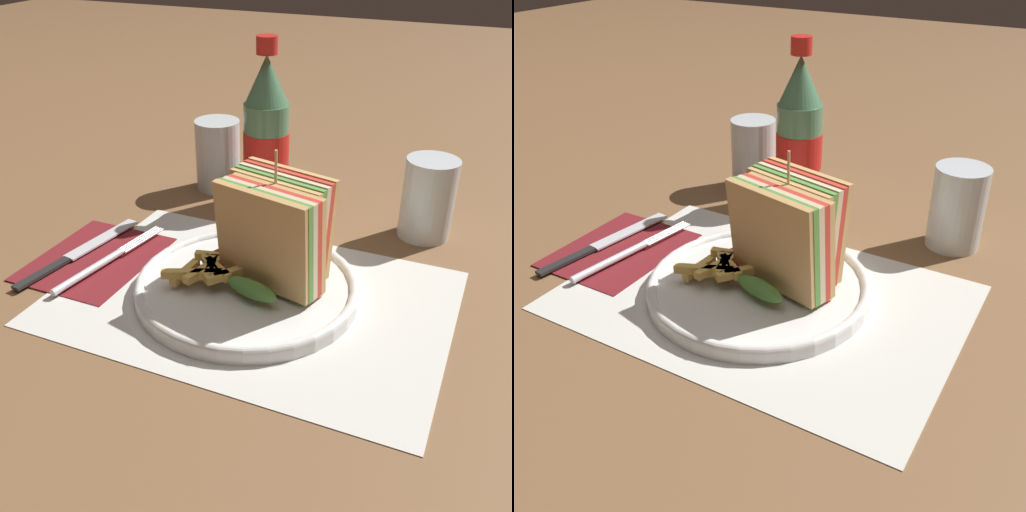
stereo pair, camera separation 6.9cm
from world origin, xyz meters
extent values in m
plane|color=brown|center=(0.00, 0.00, 0.00)|extent=(4.00, 4.00, 0.00)
cube|color=silver|center=(0.01, 0.01, 0.00)|extent=(0.44, 0.31, 0.00)
cylinder|color=white|center=(0.00, 0.01, 0.01)|extent=(0.26, 0.26, 0.01)
torus|color=white|center=(0.00, 0.01, 0.01)|extent=(0.26, 0.26, 0.01)
cube|color=tan|center=(0.02, 0.00, 0.08)|extent=(0.12, 0.05, 0.12)
cube|color=#518E3D|center=(0.03, 0.01, 0.08)|extent=(0.12, 0.05, 0.12)
cube|color=beige|center=(0.03, 0.01, 0.08)|extent=(0.12, 0.05, 0.12)
cube|color=red|center=(0.03, 0.02, 0.08)|extent=(0.12, 0.05, 0.12)
cube|color=tan|center=(0.03, 0.03, 0.08)|extent=(0.12, 0.05, 0.12)
ellipsoid|color=#518E3D|center=(0.02, -0.02, 0.03)|extent=(0.07, 0.03, 0.02)
cube|color=tan|center=(0.02, 0.03, 0.08)|extent=(0.12, 0.05, 0.12)
cube|color=#518E3D|center=(0.02, 0.04, 0.08)|extent=(0.12, 0.05, 0.12)
cube|color=beige|center=(0.02, 0.05, 0.08)|extent=(0.12, 0.05, 0.12)
cube|color=red|center=(0.03, 0.06, 0.08)|extent=(0.12, 0.05, 0.12)
cube|color=tan|center=(0.03, 0.07, 0.08)|extent=(0.12, 0.05, 0.12)
ellipsoid|color=#518E3D|center=(0.02, 0.03, 0.03)|extent=(0.07, 0.03, 0.02)
cylinder|color=tan|center=(0.03, 0.03, 0.10)|extent=(0.00, 0.00, 0.15)
cube|color=#E0B756|center=(-0.04, 0.00, 0.02)|extent=(0.06, 0.05, 0.01)
cube|color=#E0B756|center=(-0.03, 0.02, 0.02)|extent=(0.05, 0.04, 0.01)
cube|color=#E0B756|center=(-0.07, -0.01, 0.02)|extent=(0.01, 0.05, 0.01)
cube|color=#E0B756|center=(-0.04, 0.00, 0.03)|extent=(0.02, 0.05, 0.01)
cube|color=#E0B756|center=(-0.04, -0.01, 0.03)|extent=(0.02, 0.06, 0.01)
cube|color=#E0B756|center=(-0.03, 0.03, 0.03)|extent=(0.07, 0.03, 0.01)
cube|color=#E0B756|center=(-0.02, -0.01, 0.03)|extent=(0.04, 0.05, 0.01)
cube|color=#E0B756|center=(-0.05, -0.02, 0.03)|extent=(0.07, 0.04, 0.01)
cube|color=#E0B756|center=(-0.04, 0.00, 0.03)|extent=(0.04, 0.04, 0.01)
cube|color=#E0B756|center=(-0.03, 0.00, 0.03)|extent=(0.04, 0.03, 0.01)
ellipsoid|color=maroon|center=(-0.03, 0.03, 0.03)|extent=(0.05, 0.04, 0.02)
cube|color=maroon|center=(-0.21, 0.01, 0.00)|extent=(0.14, 0.17, 0.00)
cylinder|color=silver|center=(-0.19, -0.03, 0.01)|extent=(0.02, 0.11, 0.01)
cylinder|color=silver|center=(-0.18, 0.06, 0.01)|extent=(0.01, 0.07, 0.00)
cylinder|color=silver|center=(-0.18, 0.06, 0.01)|extent=(0.01, 0.07, 0.00)
cylinder|color=silver|center=(-0.17, 0.06, 0.01)|extent=(0.01, 0.07, 0.00)
cylinder|color=silver|center=(-0.17, 0.06, 0.01)|extent=(0.01, 0.07, 0.00)
cube|color=black|center=(-0.24, -0.05, 0.01)|extent=(0.02, 0.08, 0.00)
cube|color=silver|center=(-0.23, 0.05, 0.01)|extent=(0.04, 0.12, 0.00)
cylinder|color=#4C7F5B|center=(-0.08, 0.26, 0.07)|extent=(0.07, 0.07, 0.15)
cylinder|color=red|center=(-0.08, 0.26, 0.08)|extent=(0.07, 0.07, 0.05)
cone|color=#4C7F5B|center=(-0.08, 0.26, 0.18)|extent=(0.06, 0.06, 0.07)
cylinder|color=red|center=(-0.08, 0.26, 0.23)|extent=(0.03, 0.03, 0.02)
cylinder|color=silver|center=(0.16, 0.24, 0.05)|extent=(0.07, 0.07, 0.11)
cylinder|color=black|center=(0.16, 0.24, 0.02)|extent=(0.06, 0.06, 0.04)
cylinder|color=silver|center=(-0.17, 0.27, 0.05)|extent=(0.07, 0.07, 0.11)
cylinder|color=black|center=(-0.17, 0.27, 0.03)|extent=(0.06, 0.06, 0.07)
camera|label=1|loc=(0.24, -0.51, 0.39)|focal=42.00mm
camera|label=2|loc=(0.30, -0.48, 0.39)|focal=42.00mm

